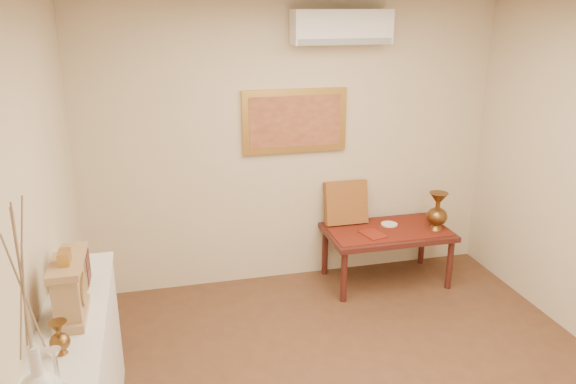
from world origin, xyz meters
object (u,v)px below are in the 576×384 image
object	(u,v)px
mantel_clock	(69,290)
wooden_chest	(75,267)
white_vase	(29,323)
low_table	(387,236)
brass_urn_tall	(438,207)

from	to	relation	value
mantel_clock	wooden_chest	distance (m)	0.42
white_vase	low_table	distance (m)	3.89
wooden_chest	low_table	bearing A→B (deg)	26.40
wooden_chest	low_table	world-z (taller)	wooden_chest
white_vase	wooden_chest	world-z (taller)	white_vase
wooden_chest	low_table	size ratio (longest dim) A/B	0.20
white_vase	wooden_chest	xyz separation A→B (m)	(-0.01, 1.31, -0.39)
mantel_clock	low_table	distance (m)	3.25
brass_urn_tall	mantel_clock	bearing A→B (deg)	-152.35
brass_urn_tall	low_table	world-z (taller)	brass_urn_tall
white_vase	wooden_chest	size ratio (longest dim) A/B	4.19
brass_urn_tall	wooden_chest	distance (m)	3.39
mantel_clock	wooden_chest	bearing A→B (deg)	92.46
brass_urn_tall	low_table	bearing A→B (deg)	166.99
white_vase	wooden_chest	bearing A→B (deg)	90.48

